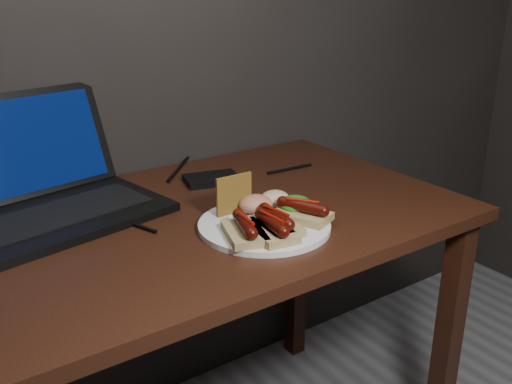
{
  "coord_description": "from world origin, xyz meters",
  "views": [
    {
      "loc": [
        -0.42,
        0.37,
        1.23
      ],
      "look_at": [
        0.2,
        1.27,
        0.82
      ],
      "focal_mm": 40.0,
      "sensor_mm": 36.0,
      "label": 1
    }
  ],
  "objects": [
    {
      "name": "desk",
      "position": [
        0.0,
        1.38,
        0.66
      ],
      "size": [
        1.4,
        0.7,
        0.75
      ],
      "color": "#381B0E",
      "rests_on": "ground"
    },
    {
      "name": "laptop",
      "position": [
        -0.14,
        1.57,
        0.8
      ],
      "size": [
        0.47,
        0.42,
        0.25
      ],
      "color": "black",
      "rests_on": "desk"
    },
    {
      "name": "hard_drive",
      "position": [
        0.25,
        1.54,
        0.76
      ],
      "size": [
        0.15,
        0.12,
        0.02
      ],
      "primitive_type": "cube",
      "rotation": [
        0.0,
        0.0,
        -0.25
      ],
      "color": "black",
      "rests_on": "desk"
    },
    {
      "name": "desk_cables",
      "position": [
        0.04,
        1.54,
        0.75
      ],
      "size": [
        1.0,
        0.42,
        0.01
      ],
      "color": "black",
      "rests_on": "desk"
    },
    {
      "name": "plate",
      "position": [
        0.2,
        1.24,
        0.76
      ],
      "size": [
        0.35,
        0.35,
        0.01
      ],
      "primitive_type": "cylinder",
      "rotation": [
        0.0,
        0.0,
        0.37
      ],
      "color": "silver",
      "rests_on": "desk"
    },
    {
      "name": "bread_sausage_left",
      "position": [
        0.13,
        1.2,
        0.78
      ],
      "size": [
        0.1,
        0.13,
        0.04
      ],
      "color": "tan",
      "rests_on": "plate"
    },
    {
      "name": "bread_sausage_center",
      "position": [
        0.2,
        1.2,
        0.78
      ],
      "size": [
        0.08,
        0.12,
        0.04
      ],
      "color": "tan",
      "rests_on": "plate"
    },
    {
      "name": "bread_sausage_right",
      "position": [
        0.28,
        1.21,
        0.78
      ],
      "size": [
        0.11,
        0.13,
        0.04
      ],
      "color": "tan",
      "rests_on": "plate"
    },
    {
      "name": "bread_sausage_extra",
      "position": [
        0.18,
        1.18,
        0.78
      ],
      "size": [
        0.09,
        0.12,
        0.04
      ],
      "color": "tan",
      "rests_on": "plate"
    },
    {
      "name": "crispbread",
      "position": [
        0.18,
        1.32,
        0.8
      ],
      "size": [
        0.09,
        0.01,
        0.08
      ],
      "primitive_type": "cube",
      "color": "olive",
      "rests_on": "plate"
    },
    {
      "name": "salad_greens",
      "position": [
        0.28,
        1.24,
        0.78
      ],
      "size": [
        0.07,
        0.07,
        0.04
      ],
      "primitive_type": "ellipsoid",
      "color": "#1A5110",
      "rests_on": "plate"
    },
    {
      "name": "salsa_mound",
      "position": [
        0.22,
        1.29,
        0.78
      ],
      "size": [
        0.07,
        0.07,
        0.04
      ],
      "primitive_type": "ellipsoid",
      "color": "#A41510",
      "rests_on": "plate"
    },
    {
      "name": "coleslaw_mound",
      "position": [
        0.27,
        1.3,
        0.78
      ],
      "size": [
        0.06,
        0.06,
        0.04
      ],
      "primitive_type": "ellipsoid",
      "color": "beige",
      "rests_on": "plate"
    }
  ]
}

